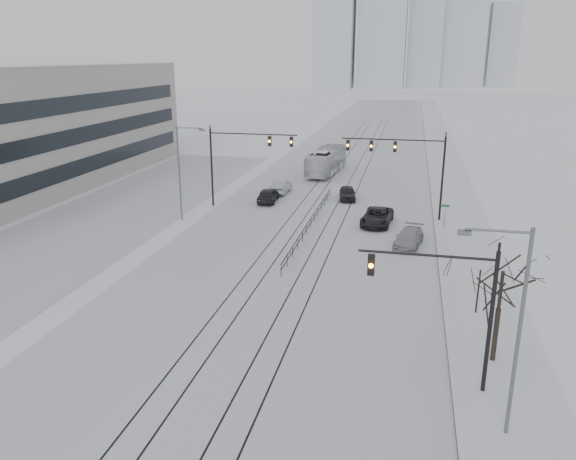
% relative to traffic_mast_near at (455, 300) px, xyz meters
% --- Properties ---
extents(ground, '(500.00, 500.00, 0.00)m').
position_rel_traffic_mast_near_xyz_m(ground, '(-10.79, -6.00, -4.56)').
color(ground, silver).
rests_on(ground, ground).
extents(road, '(22.00, 260.00, 0.02)m').
position_rel_traffic_mast_near_xyz_m(road, '(-10.79, 54.00, -4.55)').
color(road, silver).
rests_on(road, ground).
extents(sidewalk_east, '(5.00, 260.00, 0.16)m').
position_rel_traffic_mast_near_xyz_m(sidewalk_east, '(2.71, 54.00, -4.48)').
color(sidewalk_east, silver).
rests_on(sidewalk_east, ground).
extents(curb, '(0.10, 260.00, 0.12)m').
position_rel_traffic_mast_near_xyz_m(curb, '(0.26, 54.00, -4.50)').
color(curb, gray).
rests_on(curb, ground).
extents(parking_strip, '(14.00, 60.00, 0.03)m').
position_rel_traffic_mast_near_xyz_m(parking_strip, '(-30.79, 29.00, -4.55)').
color(parking_strip, silver).
rests_on(parking_strip, ground).
extents(tram_rails, '(5.30, 180.00, 0.01)m').
position_rel_traffic_mast_near_xyz_m(tram_rails, '(-10.79, 34.00, -4.54)').
color(tram_rails, black).
rests_on(tram_rails, ground).
extents(skyline, '(96.00, 48.00, 72.00)m').
position_rel_traffic_mast_near_xyz_m(skyline, '(-5.77, 267.63, 26.08)').
color(skyline, '#ABB1BB').
rests_on(skyline, ground).
extents(traffic_mast_near, '(6.10, 0.37, 7.00)m').
position_rel_traffic_mast_near_xyz_m(traffic_mast_near, '(0.00, 0.00, 0.00)').
color(traffic_mast_near, black).
rests_on(traffic_mast_near, ground).
extents(traffic_mast_ne, '(9.60, 0.37, 8.00)m').
position_rel_traffic_mast_near_xyz_m(traffic_mast_ne, '(-2.64, 29.00, 1.20)').
color(traffic_mast_ne, black).
rests_on(traffic_mast_ne, ground).
extents(traffic_mast_nw, '(9.10, 0.37, 8.00)m').
position_rel_traffic_mast_near_xyz_m(traffic_mast_nw, '(-19.31, 30.00, 1.01)').
color(traffic_mast_nw, black).
rests_on(traffic_mast_nw, ground).
extents(street_light_east, '(2.73, 0.25, 9.00)m').
position_rel_traffic_mast_near_xyz_m(street_light_east, '(1.91, -3.00, 0.65)').
color(street_light_east, '#595B60').
rests_on(street_light_east, ground).
extents(street_light_west, '(2.73, 0.25, 9.00)m').
position_rel_traffic_mast_near_xyz_m(street_light_west, '(-22.99, 24.00, 0.65)').
color(street_light_west, '#595B60').
rests_on(street_light_west, ground).
extents(bare_tree, '(4.40, 4.40, 6.10)m').
position_rel_traffic_mast_near_xyz_m(bare_tree, '(2.41, 3.00, -0.07)').
color(bare_tree, black).
rests_on(bare_tree, ground).
extents(median_fence, '(0.06, 24.00, 1.00)m').
position_rel_traffic_mast_near_xyz_m(median_fence, '(-10.79, 24.00, -4.04)').
color(median_fence, black).
rests_on(median_fence, ground).
extents(street_sign, '(0.70, 0.06, 2.40)m').
position_rel_traffic_mast_near_xyz_m(street_sign, '(1.01, 26.00, -2.96)').
color(street_sign, '#595B60').
rests_on(street_sign, ground).
extents(sedan_sb_inner, '(2.11, 4.66, 1.55)m').
position_rel_traffic_mast_near_xyz_m(sedan_sb_inner, '(-16.98, 32.53, -3.79)').
color(sedan_sb_inner, black).
rests_on(sedan_sb_inner, ground).
extents(sedan_sb_outer, '(1.65, 4.54, 1.49)m').
position_rel_traffic_mast_near_xyz_m(sedan_sb_outer, '(-16.55, 36.98, -3.82)').
color(sedan_sb_outer, '#979A9E').
rests_on(sedan_sb_outer, ground).
extents(sedan_nb_front, '(3.03, 5.70, 1.53)m').
position_rel_traffic_mast_near_xyz_m(sedan_nb_front, '(-5.00, 26.51, -3.80)').
color(sedan_nb_front, black).
rests_on(sedan_nb_front, ground).
extents(sedan_nb_right, '(2.73, 5.01, 1.38)m').
position_rel_traffic_mast_near_xyz_m(sedan_nb_right, '(-2.04, 20.94, -3.87)').
color(sedan_nb_right, '#929498').
rests_on(sedan_nb_right, ground).
extents(sedan_nb_far, '(2.32, 4.44, 1.44)m').
position_rel_traffic_mast_near_xyz_m(sedan_nb_far, '(-8.79, 35.51, -3.84)').
color(sedan_nb_far, black).
rests_on(sedan_nb_far, ground).
extents(box_truck, '(3.93, 12.20, 3.34)m').
position_rel_traffic_mast_near_xyz_m(box_truck, '(-13.21, 49.20, -2.89)').
color(box_truck, silver).
rests_on(box_truck, ground).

